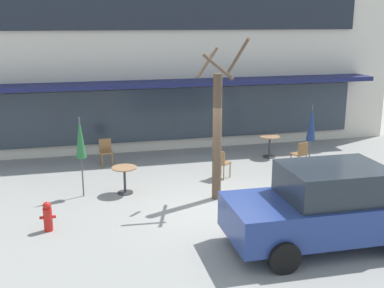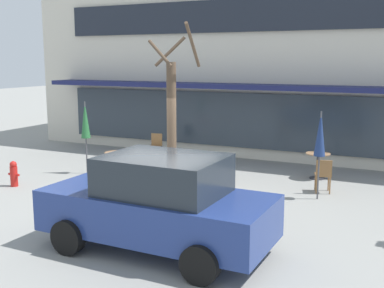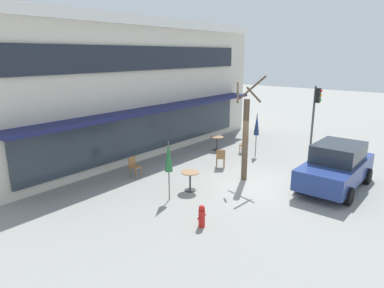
{
  "view_description": "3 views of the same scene",
  "coord_description": "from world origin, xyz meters",
  "px_view_note": "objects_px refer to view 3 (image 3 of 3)",
  "views": [
    {
      "loc": [
        -3.53,
        -11.04,
        4.7
      ],
      "look_at": [
        -0.09,
        2.79,
        1.01
      ],
      "focal_mm": 45.0,
      "sensor_mm": 36.0,
      "label": 1
    },
    {
      "loc": [
        5.69,
        -9.77,
        3.43
      ],
      "look_at": [
        -0.34,
        2.74,
        0.99
      ],
      "focal_mm": 45.0,
      "sensor_mm": 36.0,
      "label": 2
    },
    {
      "loc": [
        -11.84,
        -6.01,
        5.12
      ],
      "look_at": [
        -0.19,
        3.3,
        1.16
      ],
      "focal_mm": 32.0,
      "sensor_mm": 36.0,
      "label": 3
    }
  ],
  "objects_px": {
    "patio_umbrella_green_folded": "(169,157)",
    "traffic_light_pole": "(316,106)",
    "cafe_table_near_wall": "(190,178)",
    "parked_sedan": "(336,166)",
    "cafe_chair_2": "(134,165)",
    "fire_hydrant": "(202,216)",
    "cafe_table_streetside": "(217,141)",
    "patio_umbrella_cream_folded": "(257,125)",
    "cafe_chair_0": "(221,157)",
    "street_tree": "(246,135)",
    "cafe_chair_1": "(245,144)"
  },
  "relations": [
    {
      "from": "patio_umbrella_green_folded",
      "to": "traffic_light_pole",
      "type": "distance_m",
      "value": 10.65
    },
    {
      "from": "cafe_table_near_wall",
      "to": "parked_sedan",
      "type": "distance_m",
      "value": 5.71
    },
    {
      "from": "cafe_chair_2",
      "to": "fire_hydrant",
      "type": "bearing_deg",
      "value": -108.91
    },
    {
      "from": "cafe_table_streetside",
      "to": "fire_hydrant",
      "type": "distance_m",
      "value": 8.59
    },
    {
      "from": "patio_umbrella_green_folded",
      "to": "parked_sedan",
      "type": "relative_size",
      "value": 0.52
    },
    {
      "from": "patio_umbrella_cream_folded",
      "to": "fire_hydrant",
      "type": "xyz_separation_m",
      "value": [
        -7.75,
        -2.36,
        -1.27
      ]
    },
    {
      "from": "cafe_chair_2",
      "to": "parked_sedan",
      "type": "xyz_separation_m",
      "value": [
        4.13,
        -7.05,
        0.35
      ]
    },
    {
      "from": "patio_umbrella_cream_folded",
      "to": "parked_sedan",
      "type": "distance_m",
      "value": 5.0
    },
    {
      "from": "traffic_light_pole",
      "to": "cafe_chair_0",
      "type": "bearing_deg",
      "value": 162.92
    },
    {
      "from": "cafe_chair_0",
      "to": "street_tree",
      "type": "bearing_deg",
      "value": -110.98
    },
    {
      "from": "traffic_light_pole",
      "to": "fire_hydrant",
      "type": "xyz_separation_m",
      "value": [
        -11.38,
        -0.7,
        -1.94
      ]
    },
    {
      "from": "cafe_table_streetside",
      "to": "patio_umbrella_cream_folded",
      "type": "relative_size",
      "value": 0.35
    },
    {
      "from": "cafe_chair_0",
      "to": "cafe_chair_2",
      "type": "xyz_separation_m",
      "value": [
        -3.3,
        2.2,
        0.0
      ]
    },
    {
      "from": "cafe_chair_2",
      "to": "traffic_light_pole",
      "type": "bearing_deg",
      "value": -23.26
    },
    {
      "from": "cafe_table_streetside",
      "to": "patio_umbrella_cream_folded",
      "type": "bearing_deg",
      "value": -78.48
    },
    {
      "from": "cafe_table_streetside",
      "to": "fire_hydrant",
      "type": "relative_size",
      "value": 1.08
    },
    {
      "from": "patio_umbrella_green_folded",
      "to": "cafe_chair_0",
      "type": "xyz_separation_m",
      "value": [
        4.12,
        0.56,
        -1.1
      ]
    },
    {
      "from": "street_tree",
      "to": "fire_hydrant",
      "type": "distance_m",
      "value": 4.74
    },
    {
      "from": "cafe_chair_0",
      "to": "cafe_chair_1",
      "type": "bearing_deg",
      "value": 6.63
    },
    {
      "from": "cafe_chair_2",
      "to": "street_tree",
      "type": "xyz_separation_m",
      "value": [
        2.69,
        -3.8,
        1.37
      ]
    },
    {
      "from": "cafe_chair_0",
      "to": "street_tree",
      "type": "relative_size",
      "value": 0.21
    },
    {
      "from": "cafe_chair_1",
      "to": "street_tree",
      "type": "bearing_deg",
      "value": -150.53
    },
    {
      "from": "fire_hydrant",
      "to": "patio_umbrella_cream_folded",
      "type": "bearing_deg",
      "value": 16.96
    },
    {
      "from": "cafe_table_near_wall",
      "to": "fire_hydrant",
      "type": "xyz_separation_m",
      "value": [
        -1.98,
        -2.05,
        -0.16
      ]
    },
    {
      "from": "traffic_light_pole",
      "to": "cafe_table_streetside",
      "type": "bearing_deg",
      "value": 136.98
    },
    {
      "from": "patio_umbrella_cream_folded",
      "to": "cafe_chair_1",
      "type": "relative_size",
      "value": 2.47
    },
    {
      "from": "cafe_chair_0",
      "to": "patio_umbrella_green_folded",
      "type": "bearing_deg",
      "value": -172.23
    },
    {
      "from": "patio_umbrella_green_folded",
      "to": "cafe_chair_1",
      "type": "height_order",
      "value": "patio_umbrella_green_folded"
    },
    {
      "from": "cafe_table_streetside",
      "to": "traffic_light_pole",
      "type": "height_order",
      "value": "traffic_light_pole"
    },
    {
      "from": "street_tree",
      "to": "traffic_light_pole",
      "type": "relative_size",
      "value": 1.26
    },
    {
      "from": "cafe_chair_1",
      "to": "street_tree",
      "type": "xyz_separation_m",
      "value": [
        -3.41,
        -1.92,
        1.37
      ]
    },
    {
      "from": "street_tree",
      "to": "fire_hydrant",
      "type": "height_order",
      "value": "street_tree"
    },
    {
      "from": "patio_umbrella_green_folded",
      "to": "street_tree",
      "type": "relative_size",
      "value": 0.51
    },
    {
      "from": "street_tree",
      "to": "traffic_light_pole",
      "type": "xyz_separation_m",
      "value": [
        7.02,
        -0.37,
        0.41
      ]
    },
    {
      "from": "cafe_chair_0",
      "to": "street_tree",
      "type": "xyz_separation_m",
      "value": [
        -0.61,
        -1.6,
        1.37
      ]
    },
    {
      "from": "patio_umbrella_cream_folded",
      "to": "patio_umbrella_green_folded",
      "type": "bearing_deg",
      "value": -177.82
    },
    {
      "from": "cafe_chair_2",
      "to": "street_tree",
      "type": "distance_m",
      "value": 4.85
    },
    {
      "from": "street_tree",
      "to": "cafe_chair_1",
      "type": "bearing_deg",
      "value": 29.47
    },
    {
      "from": "cafe_chair_0",
      "to": "patio_umbrella_cream_folded",
      "type": "bearing_deg",
      "value": -6.15
    },
    {
      "from": "cafe_chair_0",
      "to": "fire_hydrant",
      "type": "height_order",
      "value": "cafe_chair_0"
    },
    {
      "from": "cafe_table_near_wall",
      "to": "patio_umbrella_green_folded",
      "type": "bearing_deg",
      "value": 177.45
    },
    {
      "from": "cafe_table_near_wall",
      "to": "cafe_chair_0",
      "type": "xyz_separation_m",
      "value": [
        2.99,
        0.61,
        0.01
      ]
    },
    {
      "from": "cafe_table_near_wall",
      "to": "fire_hydrant",
      "type": "bearing_deg",
      "value": -133.99
    },
    {
      "from": "cafe_table_streetside",
      "to": "cafe_chair_1",
      "type": "height_order",
      "value": "cafe_chair_1"
    },
    {
      "from": "cafe_chair_2",
      "to": "traffic_light_pole",
      "type": "distance_m",
      "value": 10.72
    },
    {
      "from": "patio_umbrella_cream_folded",
      "to": "cafe_table_near_wall",
      "type": "bearing_deg",
      "value": -176.9
    },
    {
      "from": "cafe_table_near_wall",
      "to": "patio_umbrella_cream_folded",
      "type": "relative_size",
      "value": 0.35
    },
    {
      "from": "parked_sedan",
      "to": "cafe_chair_1",
      "type": "bearing_deg",
      "value": 69.19
    },
    {
      "from": "parked_sedan",
      "to": "street_tree",
      "type": "distance_m",
      "value": 3.69
    },
    {
      "from": "street_tree",
      "to": "fire_hydrant",
      "type": "relative_size",
      "value": 6.09
    }
  ]
}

